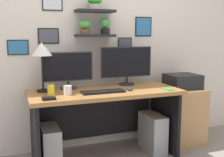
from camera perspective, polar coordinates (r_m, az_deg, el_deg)
name	(u,v)px	position (r m, az deg, el deg)	size (l,w,h in m)	color
ground_plane	(105,157)	(3.22, -1.40, -15.54)	(8.00, 8.00, 0.00)	gray
back_wall_assembly	(92,32)	(3.35, -4.01, 9.24)	(4.40, 0.24, 2.70)	beige
desk	(103,108)	(3.09, -1.77, -6.02)	(1.58, 0.68, 0.75)	#9E6B38
monitor_left	(68,69)	(3.07, -8.84, 1.91)	(0.54, 0.18, 0.40)	#2D2D33
monitor_right	(126,64)	(3.28, 2.92, 2.94)	(0.62, 0.18, 0.44)	black
keyboard	(103,92)	(2.86, -1.82, -2.67)	(0.44, 0.14, 0.02)	black
computer_mouse	(129,89)	(2.97, 3.52, -2.14)	(0.06, 0.09, 0.03)	#2D2D33
desk_lamp	(42,52)	(2.94, -13.93, 5.22)	(0.21, 0.21, 0.50)	black
cell_phone	(167,89)	(3.08, 11.09, -2.10)	(0.07, 0.14, 0.01)	green
coffee_mug	(68,90)	(2.79, -8.90, -2.32)	(0.08, 0.08, 0.09)	white
pen_cup	(51,90)	(2.82, -12.15, -2.22)	(0.07, 0.07, 0.10)	yellow
scissors_tray	(49,98)	(2.62, -12.59, -3.92)	(0.12, 0.08, 0.02)	black
drawer_cabinet	(181,115)	(3.66, 13.72, -7.11)	(0.44, 0.50, 0.68)	tan
printer	(182,81)	(3.57, 13.98, -0.54)	(0.38, 0.34, 0.17)	black
computer_tower_left	(50,146)	(3.05, -12.33, -13.07)	(0.18, 0.40, 0.40)	#99999E
computer_tower_right	(152,132)	(3.35, 8.14, -10.67)	(0.18, 0.40, 0.43)	#99999E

